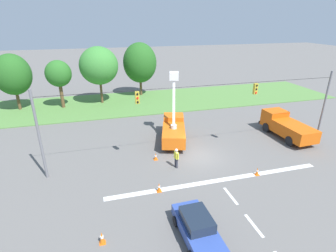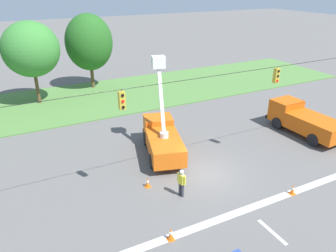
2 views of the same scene
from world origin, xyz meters
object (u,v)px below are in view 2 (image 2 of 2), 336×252
(utility_truck_support_near, at_px, (304,120))
(utility_truck_bucket_lift, at_px, (162,137))
(traffic_cone_foreground_right, at_px, (171,234))
(tree_centre, at_px, (31,49))
(tree_east, at_px, (89,42))
(traffic_cone_mid_left, at_px, (148,182))
(traffic_cone_foreground_left, at_px, (293,189))
(road_worker, at_px, (181,181))

(utility_truck_support_near, bearing_deg, utility_truck_bucket_lift, 169.58)
(utility_truck_bucket_lift, bearing_deg, traffic_cone_foreground_right, -113.38)
(utility_truck_bucket_lift, height_order, utility_truck_support_near, utility_truck_bucket_lift)
(utility_truck_bucket_lift, bearing_deg, tree_centre, 113.57)
(tree_east, bearing_deg, traffic_cone_mid_left, -96.42)
(tree_east, distance_m, traffic_cone_foreground_left, 26.84)
(traffic_cone_foreground_left, bearing_deg, traffic_cone_foreground_right, -179.68)
(tree_centre, xyz_separation_m, traffic_cone_mid_left, (3.93, -18.61, -5.22))
(utility_truck_support_near, distance_m, road_worker, 13.43)
(traffic_cone_foreground_left, bearing_deg, utility_truck_bucket_lift, 120.32)
(road_worker, bearing_deg, tree_centre, 104.68)
(tree_centre, distance_m, traffic_cone_foreground_left, 26.31)
(utility_truck_bucket_lift, relative_size, traffic_cone_foreground_left, 10.50)
(road_worker, height_order, traffic_cone_mid_left, road_worker)
(traffic_cone_foreground_right, relative_size, traffic_cone_mid_left, 1.09)
(traffic_cone_foreground_left, xyz_separation_m, traffic_cone_foreground_right, (-8.17, -0.05, 0.04))
(tree_east, relative_size, road_worker, 4.74)
(tree_east, distance_m, traffic_cone_mid_left, 22.02)
(tree_centre, xyz_separation_m, road_worker, (5.33, -20.34, -4.54))
(road_worker, bearing_deg, traffic_cone_foreground_right, -127.26)
(traffic_cone_foreground_left, bearing_deg, traffic_cone_mid_left, 148.19)
(utility_truck_bucket_lift, bearing_deg, traffic_cone_mid_left, -128.03)
(traffic_cone_foreground_left, height_order, traffic_cone_mid_left, traffic_cone_mid_left)
(traffic_cone_foreground_left, distance_m, traffic_cone_mid_left, 8.68)
(tree_centre, height_order, tree_east, tree_east)
(road_worker, height_order, traffic_cone_foreground_right, road_worker)
(tree_east, xyz_separation_m, utility_truck_bucket_lift, (0.29, -17.89, -3.94))
(utility_truck_support_near, bearing_deg, tree_centre, 136.73)
(traffic_cone_foreground_left, bearing_deg, tree_east, 100.88)
(utility_truck_support_near, distance_m, traffic_cone_mid_left, 14.57)
(tree_centre, height_order, traffic_cone_foreground_right, tree_centre)
(utility_truck_support_near, relative_size, road_worker, 3.67)
(tree_centre, xyz_separation_m, traffic_cone_foreground_right, (3.13, -23.23, -5.18))
(tree_east, distance_m, utility_truck_support_near, 23.77)
(traffic_cone_mid_left, bearing_deg, tree_east, 83.58)
(traffic_cone_mid_left, bearing_deg, utility_truck_support_near, 5.01)
(tree_east, height_order, traffic_cone_foreground_right, tree_east)
(utility_truck_bucket_lift, bearing_deg, traffic_cone_foreground_left, -59.68)
(utility_truck_bucket_lift, height_order, traffic_cone_foreground_left, utility_truck_bucket_lift)
(tree_centre, xyz_separation_m, traffic_cone_foreground_left, (11.30, -23.18, -5.22))
(tree_centre, relative_size, traffic_cone_foreground_right, 11.39)
(traffic_cone_foreground_left, xyz_separation_m, traffic_cone_mid_left, (-7.38, 4.57, 0.01))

